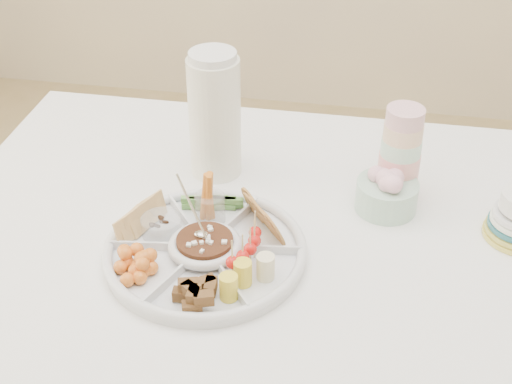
# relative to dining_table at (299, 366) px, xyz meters

# --- Properties ---
(dining_table) EXTENTS (1.52, 1.02, 0.76)m
(dining_table) POSITION_rel_dining_table_xyz_m (0.00, 0.00, 0.00)
(dining_table) COLOR white
(dining_table) RESTS_ON floor
(party_tray) EXTENTS (0.43, 0.43, 0.04)m
(party_tray) POSITION_rel_dining_table_xyz_m (-0.18, -0.10, 0.40)
(party_tray) COLOR white
(party_tray) RESTS_ON dining_table
(bean_dip) EXTENTS (0.12, 0.12, 0.04)m
(bean_dip) POSITION_rel_dining_table_xyz_m (-0.18, -0.10, 0.41)
(bean_dip) COLOR #421D14
(bean_dip) RESTS_ON party_tray
(tortillas) EXTENTS (0.11, 0.11, 0.06)m
(tortillas) POSITION_rel_dining_table_xyz_m (-0.08, -0.02, 0.42)
(tortillas) COLOR olive
(tortillas) RESTS_ON party_tray
(carrot_cucumber) EXTENTS (0.13, 0.13, 0.11)m
(carrot_cucumber) POSITION_rel_dining_table_xyz_m (-0.20, 0.03, 0.44)
(carrot_cucumber) COLOR orange
(carrot_cucumber) RESTS_ON party_tray
(pita_raisins) EXTENTS (0.12, 0.12, 0.06)m
(pita_raisins) POSITION_rel_dining_table_xyz_m (-0.30, -0.05, 0.42)
(pita_raisins) COLOR #E3B184
(pita_raisins) RESTS_ON party_tray
(cherries) EXTENTS (0.13, 0.13, 0.05)m
(cherries) POSITION_rel_dining_table_xyz_m (-0.28, -0.18, 0.42)
(cherries) COLOR orange
(cherries) RESTS_ON party_tray
(granola_chunks) EXTENTS (0.10, 0.10, 0.04)m
(granola_chunks) POSITION_rel_dining_table_xyz_m (-0.16, -0.23, 0.42)
(granola_chunks) COLOR #3F2E11
(granola_chunks) RESTS_ON party_tray
(banana_tomato) EXTENTS (0.12, 0.12, 0.09)m
(banana_tomato) POSITION_rel_dining_table_xyz_m (-0.06, -0.15, 0.44)
(banana_tomato) COLOR #E6DD8C
(banana_tomato) RESTS_ON party_tray
(cup_stack) EXTENTS (0.11, 0.11, 0.24)m
(cup_stack) POSITION_rel_dining_table_xyz_m (0.17, 0.18, 0.50)
(cup_stack) COLOR silver
(cup_stack) RESTS_ON dining_table
(thermos) EXTENTS (0.14, 0.14, 0.29)m
(thermos) POSITION_rel_dining_table_xyz_m (-0.23, 0.20, 0.53)
(thermos) COLOR silver
(thermos) RESTS_ON dining_table
(flower_bowl) EXTENTS (0.15, 0.15, 0.10)m
(flower_bowl) POSITION_rel_dining_table_xyz_m (0.15, 0.12, 0.43)
(flower_bowl) COLOR #7BB397
(flower_bowl) RESTS_ON dining_table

